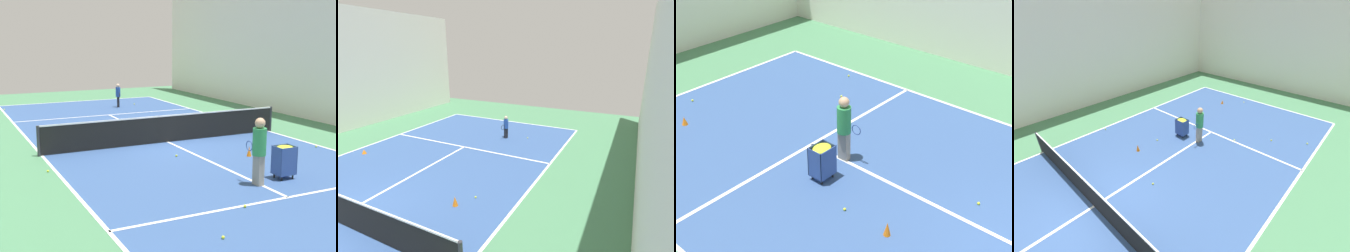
# 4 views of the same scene
# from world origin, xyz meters

# --- Properties ---
(line_baseline_near) EXTENTS (9.35, 0.10, 0.00)m
(line_baseline_near) POSITION_xyz_m (0.00, -12.36, 0.01)
(line_baseline_near) COLOR white
(line_baseline_near) RESTS_ON ground
(line_service_near) EXTENTS (9.35, 0.10, 0.00)m
(line_service_near) POSITION_xyz_m (0.00, -6.80, 0.01)
(line_service_near) COLOR white
(line_service_near) RESTS_ON ground
(hall_enclosure_left) EXTENTS (0.15, 31.92, 7.42)m
(hall_enclosure_left) POSITION_xyz_m (-8.20, 0.00, 3.71)
(hall_enclosure_left) COLOR silver
(hall_enclosure_left) RESTS_ON ground
(player_near_baseline) EXTENTS (0.32, 0.61, 1.31)m
(player_near_baseline) POSITION_xyz_m (-1.32, -9.05, 0.75)
(player_near_baseline) COLOR black
(player_near_baseline) RESTS_ON ground
(training_cone_1) EXTENTS (0.18, 0.18, 0.34)m
(training_cone_1) POSITION_xyz_m (-2.86, -2.27, 0.17)
(training_cone_1) COLOR orange
(training_cone_1) RESTS_ON ground
(training_cone_3) EXTENTS (0.22, 0.22, 0.21)m
(training_cone_3) POSITION_xyz_m (3.85, -3.85, 0.11)
(training_cone_3) COLOR orange
(training_cone_3) RESTS_ON ground
(tennis_ball_4) EXTENTS (0.07, 0.07, 0.07)m
(tennis_ball_4) POSITION_xyz_m (-2.47, -9.54, 0.04)
(tennis_ball_4) COLOR yellow
(tennis_ball_4) RESTS_ON ground
(tennis_ball_5) EXTENTS (0.07, 0.07, 0.07)m
(tennis_ball_5) POSITION_xyz_m (-3.21, -2.95, 0.04)
(tennis_ball_5) COLOR yellow
(tennis_ball_5) RESTS_ON ground
(tennis_ball_10) EXTENTS (0.07, 0.07, 0.07)m
(tennis_ball_10) POSITION_xyz_m (4.56, -10.71, 0.04)
(tennis_ball_10) COLOR yellow
(tennis_ball_10) RESTS_ON ground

